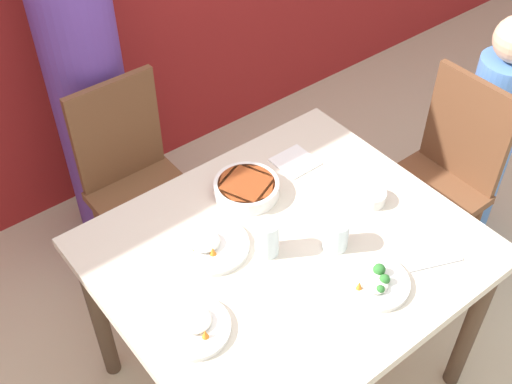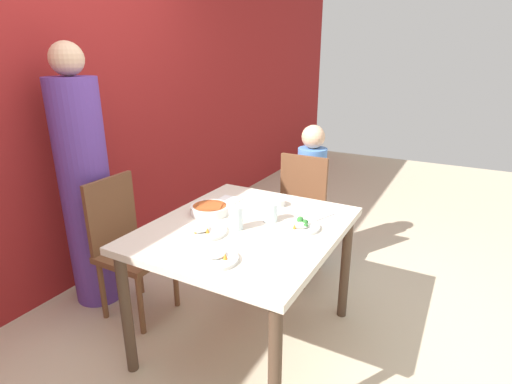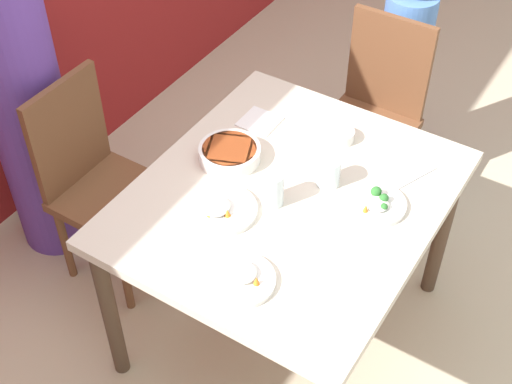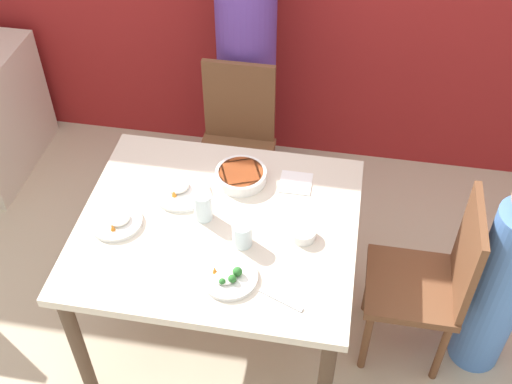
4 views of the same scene
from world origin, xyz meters
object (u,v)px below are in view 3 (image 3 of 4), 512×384
person_adult (22,90)px  person_child (400,73)px  chair_adult_spot (97,179)px  chair_child_spot (373,112)px  plate_rice_adult (241,278)px  glass_water_tall (329,172)px  bowl_curry (230,153)px

person_adult → person_child: (1.29, -1.08, -0.27)m
person_adult → person_child: 1.71m
chair_adult_spot → chair_child_spot: size_ratio=1.00×
plate_rice_adult → person_child: bearing=5.3°
chair_child_spot → plate_rice_adult: chair_child_spot is taller
chair_child_spot → glass_water_tall: (-0.79, -0.17, 0.32)m
person_child → plate_rice_adult: 1.63m
person_adult → bowl_curry: bearing=-81.0°
person_child → glass_water_tall: 1.13m
bowl_curry → person_adult: bearing=99.0°
person_adult → glass_water_tall: 1.27m
person_child → plate_rice_adult: bearing=-174.7°
chair_adult_spot → glass_water_tall: bearing=-76.8°
chair_adult_spot → chair_child_spot: same height
person_adult → glass_water_tall: bearing=-80.2°
bowl_curry → plate_rice_adult: 0.57m
chair_adult_spot → bowl_curry: (0.14, -0.56, 0.30)m
bowl_curry → glass_water_tall: bearing=-78.3°
chair_adult_spot → plate_rice_adult: size_ratio=4.24×
chair_child_spot → person_adult: bearing=-137.1°
plate_rice_adult → chair_child_spot: bearing=6.5°
chair_child_spot → person_child: size_ratio=0.81×
person_child → bowl_curry: (-1.15, 0.19, 0.25)m
glass_water_tall → chair_child_spot: bearing=11.9°
bowl_curry → chair_adult_spot: bearing=104.1°
person_child → plate_rice_adult: person_child is taller
person_adult → plate_rice_adult: bearing=-104.2°
person_adult → chair_child_spot: bearing=-47.1°
bowl_curry → plate_rice_adult: bearing=-142.8°
bowl_curry → glass_water_tall: glass_water_tall is taller
glass_water_tall → plate_rice_adult: bearing=178.2°
chair_adult_spot → person_child: bearing=-30.3°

